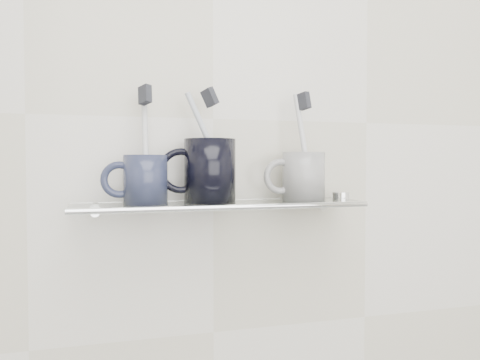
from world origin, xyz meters
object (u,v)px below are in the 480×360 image
object	(u,v)px
mug_left	(146,179)
mug_right	(304,176)
shelf_glass	(221,205)
mug_center	(210,171)

from	to	relation	value
mug_left	mug_right	xyz separation A→B (m)	(0.28, 0.00, 0.00)
shelf_glass	mug_center	bearing A→B (deg)	165.05
shelf_glass	mug_left	distance (m)	0.14
mug_right	shelf_glass	bearing A→B (deg)	176.37
mug_left	mug_center	bearing A→B (deg)	0.53
shelf_glass	mug_left	size ratio (longest dim) A/B	6.14
shelf_glass	mug_left	world-z (taller)	mug_left
mug_left	mug_center	xyz separation A→B (m)	(0.11, 0.00, 0.01)
shelf_glass	mug_center	size ratio (longest dim) A/B	4.57
mug_left	mug_center	world-z (taller)	mug_center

